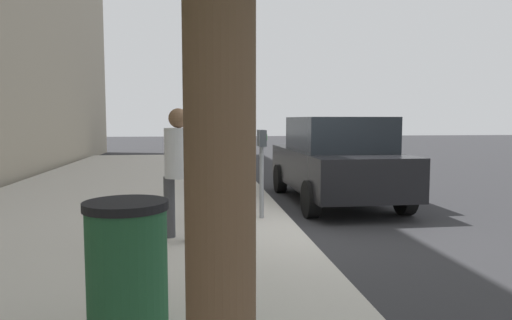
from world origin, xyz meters
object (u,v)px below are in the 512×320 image
at_px(parking_meter, 262,155).
at_px(pedestrian_bystander, 179,163).
at_px(trash_bin, 127,272).
at_px(parked_sedan_near, 335,160).
at_px(traffic_signal, 217,95).
at_px(pedestrian_at_meter, 220,158).

bearing_deg(parking_meter, pedestrian_bystander, 133.18).
distance_m(parking_meter, trash_bin, 4.28).
distance_m(parked_sedan_near, traffic_signal, 8.00).
bearing_deg(pedestrian_at_meter, pedestrian_bystander, -114.12).
distance_m(parking_meter, traffic_signal, 9.62).
bearing_deg(traffic_signal, parking_meter, -178.14).
bearing_deg(pedestrian_at_meter, traffic_signal, 92.73).
bearing_deg(pedestrian_bystander, parking_meter, -4.98).
distance_m(pedestrian_at_meter, traffic_signal, 9.73).
height_order(parking_meter, parked_sedan_near, parked_sedan_near).
distance_m(parking_meter, pedestrian_at_meter, 0.67).
bearing_deg(trash_bin, pedestrian_bystander, -5.15).
distance_m(pedestrian_bystander, traffic_signal, 10.82).
height_order(pedestrian_bystander, traffic_signal, traffic_signal).
bearing_deg(trash_bin, parking_meter, -20.70).
height_order(pedestrian_bystander, parked_sedan_near, pedestrian_bystander).
bearing_deg(pedestrian_bystander, trash_bin, -143.31).
bearing_deg(parking_meter, parked_sedan_near, -42.34).
bearing_deg(trash_bin, parked_sedan_near, -29.06).
xyz_separation_m(parking_meter, pedestrian_bystander, (-1.17, 1.25, -0.01)).
xyz_separation_m(parking_meter, trash_bin, (-3.97, 1.50, -0.51)).
relative_size(pedestrian_at_meter, pedestrian_bystander, 0.99).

